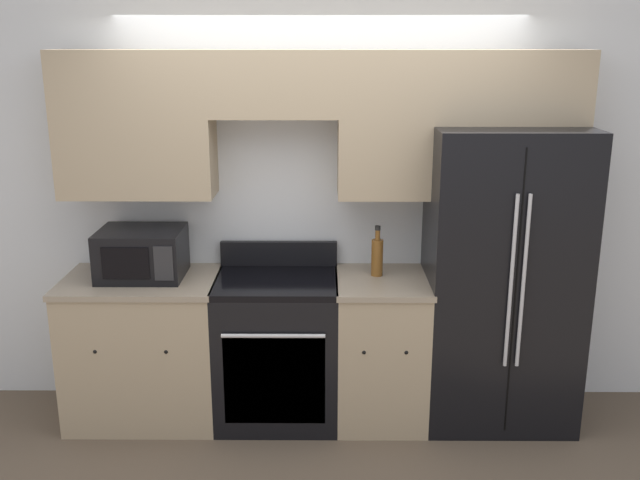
{
  "coord_description": "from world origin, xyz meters",
  "views": [
    {
      "loc": [
        0.02,
        -3.85,
        2.36
      ],
      "look_at": [
        0.0,
        0.31,
        1.18
      ],
      "focal_mm": 40.0,
      "sensor_mm": 36.0,
      "label": 1
    }
  ],
  "objects": [
    {
      "name": "bottle",
      "position": [
        0.36,
        0.39,
        1.06
      ],
      "size": [
        0.07,
        0.07,
        0.32
      ],
      "color": "brown",
      "rests_on": "lower_cabinets_right"
    },
    {
      "name": "lower_cabinets_right",
      "position": [
        0.39,
        0.31,
        0.47
      ],
      "size": [
        0.58,
        0.64,
        0.93
      ],
      "color": "tan",
      "rests_on": "ground_plane"
    },
    {
      "name": "oven_range",
      "position": [
        -0.27,
        0.31,
        0.47
      ],
      "size": [
        0.76,
        0.65,
        1.09
      ],
      "color": "black",
      "rests_on": "ground_plane"
    },
    {
      "name": "refrigerator",
      "position": [
        1.12,
        0.37,
        0.93
      ],
      "size": [
        0.92,
        0.78,
        1.87
      ],
      "color": "black",
      "rests_on": "ground_plane"
    },
    {
      "name": "ground_plane",
      "position": [
        0.0,
        0.0,
        0.0
      ],
      "size": [
        12.0,
        12.0,
        0.0
      ],
      "primitive_type": "plane",
      "color": "brown"
    },
    {
      "name": "microwave",
      "position": [
        -1.1,
        0.35,
        1.08
      ],
      "size": [
        0.51,
        0.42,
        0.3
      ],
      "color": "black",
      "rests_on": "lower_cabinets_left"
    },
    {
      "name": "wall_back",
      "position": [
        0.02,
        0.58,
        1.53
      ],
      "size": [
        8.0,
        0.39,
        2.6
      ],
      "color": "silver",
      "rests_on": "ground_plane"
    },
    {
      "name": "lower_cabinets_left",
      "position": [
        -1.12,
        0.31,
        0.47
      ],
      "size": [
        0.96,
        0.64,
        0.93
      ],
      "color": "tan",
      "rests_on": "ground_plane"
    }
  ]
}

